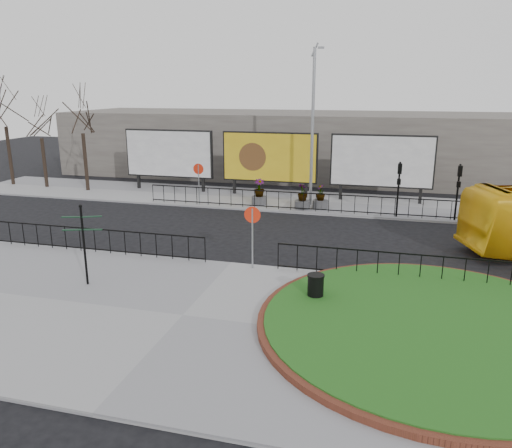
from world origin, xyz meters
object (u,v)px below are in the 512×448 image
(fingerpost_sign, at_px, (83,237))
(planter_a, at_px, (259,194))
(planter_b, at_px, (302,199))
(lamp_post, at_px, (313,125))
(planter_c, at_px, (320,199))
(litter_bin, at_px, (316,288))
(billboard_mid, at_px, (270,157))

(fingerpost_sign, xyz_separation_m, planter_a, (2.80, 13.85, -1.17))
(planter_a, height_order, planter_b, planter_a)
(lamp_post, height_order, planter_c, lamp_post)
(fingerpost_sign, bearing_deg, planter_a, 63.31)
(planter_a, bearing_deg, litter_bin, -68.06)
(billboard_mid, relative_size, fingerpost_sign, 2.11)
(fingerpost_sign, xyz_separation_m, planter_b, (5.51, 13.42, -1.20))
(lamp_post, distance_m, planter_b, 4.29)
(fingerpost_sign, bearing_deg, billboard_mid, 65.11)
(billboard_mid, bearing_deg, fingerpost_sign, -99.64)
(billboard_mid, distance_m, planter_c, 4.98)
(billboard_mid, distance_m, planter_b, 4.52)
(lamp_post, distance_m, planter_a, 5.12)
(planter_b, height_order, planter_c, planter_b)
(litter_bin, bearing_deg, planter_b, 101.61)
(planter_a, bearing_deg, lamp_post, 12.64)
(planter_a, xyz_separation_m, planter_b, (2.70, -0.43, -0.04))
(lamp_post, height_order, planter_b, lamp_post)
(litter_bin, bearing_deg, planter_c, 97.07)
(fingerpost_sign, relative_size, planter_c, 2.09)
(lamp_post, distance_m, fingerpost_sign, 15.91)
(litter_bin, xyz_separation_m, planter_c, (-1.64, 13.19, 0.05))
(billboard_mid, bearing_deg, litter_bin, -71.44)
(lamp_post, bearing_deg, planter_b, -105.41)
(litter_bin, distance_m, planter_a, 14.28)
(litter_bin, bearing_deg, lamp_post, 99.49)
(lamp_post, bearing_deg, billboard_mid, 146.75)
(billboard_mid, xyz_separation_m, planter_a, (0.00, -2.65, -1.87))
(planter_a, bearing_deg, billboard_mid, 90.00)
(billboard_mid, relative_size, planter_b, 4.20)
(litter_bin, height_order, planter_c, planter_c)
(lamp_post, relative_size, planter_a, 5.99)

